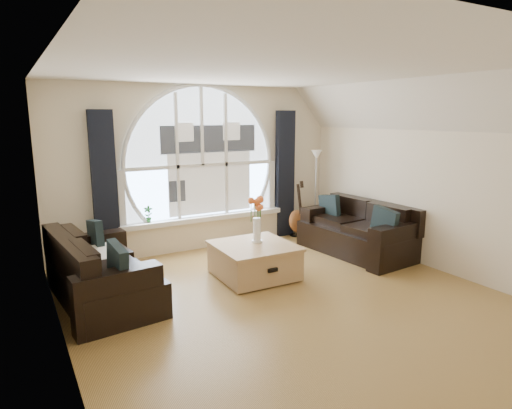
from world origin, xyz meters
The scene contains 20 objects.
ground centered at (0.00, 0.00, 0.00)m, with size 5.00×5.50×0.01m, color brown.
ceiling centered at (0.00, 0.00, 2.70)m, with size 5.00×5.50×0.01m, color silver.
wall_back centered at (0.00, 2.75, 1.35)m, with size 5.00×0.01×2.70m, color beige.
wall_left centered at (-2.50, 0.00, 1.35)m, with size 0.01×5.50×2.70m, color beige.
wall_right centered at (2.50, 0.00, 1.35)m, with size 0.01×5.50×2.70m, color beige.
attic_slope centered at (2.20, 0.00, 2.35)m, with size 0.92×5.50×0.72m, color silver.
arched_window centered at (0.00, 2.72, 1.62)m, with size 2.60×0.06×2.15m, color silver.
window_sill centered at (0.00, 2.65, 0.51)m, with size 2.90×0.22×0.08m, color white.
window_frame centered at (0.00, 2.69, 1.62)m, with size 2.76×0.08×2.15m, color white.
neighbor_house centered at (0.15, 2.71, 1.50)m, with size 1.70×0.02×1.50m, color silver.
curtain_left centered at (-1.60, 2.63, 1.15)m, with size 0.35×0.12×2.30m, color black.
curtain_right centered at (1.60, 2.63, 1.15)m, with size 0.35×0.12×2.30m, color black.
sofa_left centered at (-1.95, 1.20, 0.40)m, with size 0.93×1.86×0.83m, color black.
sofa_right centered at (2.01, 1.12, 0.40)m, with size 0.94×1.88×0.84m, color black.
coffee_chest centered at (0.03, 1.00, 0.25)m, with size 1.03×1.03×0.51m, color #A57E51.
throw_blanket centered at (-1.99, 1.42, 0.50)m, with size 0.55×0.55×0.10m, color silver.
vase_flowers centered at (0.12, 1.08, 0.86)m, with size 0.24×0.24×0.70m, color white.
floor_lamp centered at (2.05, 2.29, 0.80)m, with size 0.24×0.24×1.60m, color #B2B2B2.
guitar centered at (1.74, 2.40, 0.53)m, with size 0.36×0.24×1.06m, color brown.
potted_plant centered at (-0.96, 2.65, 0.68)m, with size 0.14×0.10×0.27m, color #1E6023.
Camera 1 is at (-2.85, -4.09, 2.21)m, focal length 30.96 mm.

